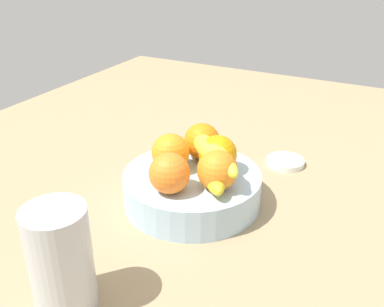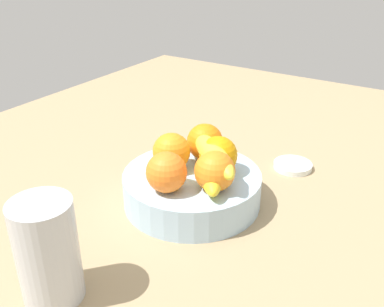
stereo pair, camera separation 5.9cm
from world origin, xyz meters
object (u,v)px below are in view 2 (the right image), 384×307
(fruit_bowl, at_px, (192,188))
(orange_back_left, at_px, (218,155))
(thermos_tumbler, at_px, (47,252))
(jar_lid, at_px, (293,166))
(orange_front_right, at_px, (166,172))
(orange_back_right, at_px, (205,142))
(orange_front_left, at_px, (171,152))
(orange_center, at_px, (214,172))
(banana_bunch, at_px, (212,162))

(fruit_bowl, height_order, orange_back_left, orange_back_left)
(thermos_tumbler, bearing_deg, jar_lid, -15.06)
(orange_front_right, bearing_deg, orange_back_right, 3.45)
(orange_front_left, relative_size, thermos_tumbler, 0.46)
(jar_lid, bearing_deg, orange_back_right, 142.60)
(orange_front_left, bearing_deg, fruit_bowl, -85.38)
(orange_front_right, relative_size, jar_lid, 0.85)
(orange_front_left, bearing_deg, jar_lid, -33.35)
(fruit_bowl, height_order, orange_front_left, orange_front_left)
(orange_front_right, relative_size, orange_back_left, 1.00)
(orange_front_left, bearing_deg, orange_back_left, -67.32)
(orange_center, distance_m, jar_lid, 0.27)
(orange_front_left, bearing_deg, orange_back_right, -22.43)
(orange_center, relative_size, orange_back_right, 1.00)
(orange_center, xyz_separation_m, thermos_tumbler, (-0.27, 0.09, -0.02))
(fruit_bowl, distance_m, orange_center, 0.09)
(banana_bunch, bearing_deg, orange_front_left, 97.38)
(orange_center, bearing_deg, banana_bunch, 35.35)
(orange_center, height_order, jar_lid, orange_center)
(orange_front_right, xyz_separation_m, thermos_tumbler, (-0.23, 0.03, -0.02))
(fruit_bowl, relative_size, orange_front_right, 3.63)
(fruit_bowl, bearing_deg, orange_back_right, 11.26)
(orange_front_right, relative_size, thermos_tumbler, 0.46)
(orange_back_right, bearing_deg, fruit_bowl, -168.74)
(orange_front_right, relative_size, orange_back_right, 1.00)
(fruit_bowl, xyz_separation_m, orange_back_left, (0.03, -0.04, 0.06))
(orange_front_left, bearing_deg, orange_front_right, -151.30)
(orange_front_right, distance_m, jar_lid, 0.33)
(orange_front_right, height_order, banana_bunch, orange_front_right)
(orange_back_right, relative_size, thermos_tumbler, 0.46)
(orange_center, distance_m, thermos_tumbler, 0.29)
(banana_bunch, xyz_separation_m, thermos_tumbler, (-0.30, 0.07, -0.02))
(orange_back_left, xyz_separation_m, jar_lid, (0.19, -0.07, -0.09))
(thermos_tumbler, distance_m, jar_lid, 0.54)
(orange_center, xyz_separation_m, jar_lid, (0.25, -0.05, -0.09))
(orange_back_right, xyz_separation_m, banana_bunch, (-0.06, -0.05, -0.00))
(banana_bunch, bearing_deg, thermos_tumbler, 167.33)
(orange_center, bearing_deg, fruit_bowl, 66.10)
(orange_back_left, bearing_deg, orange_back_right, 53.51)
(thermos_tumbler, bearing_deg, orange_back_left, -11.79)
(banana_bunch, bearing_deg, jar_lid, -18.31)
(orange_back_left, relative_size, banana_bunch, 0.41)
(orange_front_right, distance_m, banana_bunch, 0.09)
(banana_bunch, relative_size, jar_lid, 2.06)
(fruit_bowl, bearing_deg, orange_center, -113.90)
(orange_center, height_order, banana_bunch, orange_center)
(orange_front_left, height_order, orange_center, same)
(orange_front_right, bearing_deg, orange_front_left, 28.70)
(orange_front_left, relative_size, orange_back_left, 1.00)
(orange_front_right, height_order, thermos_tumbler, thermos_tumbler)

